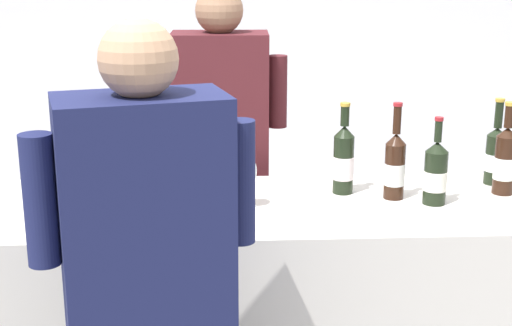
{
  "coord_description": "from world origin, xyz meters",
  "views": [
    {
      "loc": [
        -0.2,
        -2.44,
        1.84
      ],
      "look_at": [
        -0.07,
        0.0,
        1.16
      ],
      "focal_mm": 51.74,
      "sensor_mm": 36.0,
      "label": 1
    }
  ],
  "objects_px": {
    "wine_bottle_1": "(495,155)",
    "ice_bucket": "(108,172)",
    "wine_glass": "(246,173)",
    "wine_bottle_3": "(505,160)",
    "wine_bottle_4": "(435,173)",
    "wine_bottle_5": "(395,166)",
    "wine_bottle_2": "(201,163)",
    "wine_bottle_0": "(344,160)",
    "person_server": "(222,195)"
  },
  "relations": [
    {
      "from": "wine_bottle_3",
      "to": "wine_glass",
      "type": "xyz_separation_m",
      "value": [
        -0.94,
        -0.1,
        -0.0
      ]
    },
    {
      "from": "wine_bottle_3",
      "to": "wine_bottle_5",
      "type": "height_order",
      "value": "wine_bottle_5"
    },
    {
      "from": "wine_bottle_1",
      "to": "wine_bottle_5",
      "type": "height_order",
      "value": "wine_bottle_5"
    },
    {
      "from": "wine_bottle_4",
      "to": "wine_bottle_5",
      "type": "distance_m",
      "value": 0.14
    },
    {
      "from": "wine_bottle_3",
      "to": "wine_bottle_2",
      "type": "bearing_deg",
      "value": 178.09
    },
    {
      "from": "wine_bottle_2",
      "to": "wine_bottle_3",
      "type": "bearing_deg",
      "value": -1.91
    },
    {
      "from": "wine_bottle_0",
      "to": "wine_bottle_4",
      "type": "distance_m",
      "value": 0.33
    },
    {
      "from": "wine_bottle_4",
      "to": "ice_bucket",
      "type": "height_order",
      "value": "wine_bottle_4"
    },
    {
      "from": "wine_bottle_2",
      "to": "wine_glass",
      "type": "relative_size",
      "value": 1.87
    },
    {
      "from": "wine_bottle_4",
      "to": "person_server",
      "type": "distance_m",
      "value": 1.01
    },
    {
      "from": "ice_bucket",
      "to": "wine_bottle_1",
      "type": "bearing_deg",
      "value": 4.69
    },
    {
      "from": "wine_bottle_3",
      "to": "wine_glass",
      "type": "relative_size",
      "value": 1.85
    },
    {
      "from": "wine_bottle_2",
      "to": "ice_bucket",
      "type": "distance_m",
      "value": 0.33
    },
    {
      "from": "wine_glass",
      "to": "person_server",
      "type": "distance_m",
      "value": 0.69
    },
    {
      "from": "wine_bottle_0",
      "to": "wine_bottle_3",
      "type": "bearing_deg",
      "value": -3.85
    },
    {
      "from": "wine_bottle_0",
      "to": "wine_bottle_4",
      "type": "bearing_deg",
      "value": -24.95
    },
    {
      "from": "wine_bottle_5",
      "to": "wine_glass",
      "type": "height_order",
      "value": "wine_bottle_5"
    },
    {
      "from": "wine_glass",
      "to": "ice_bucket",
      "type": "bearing_deg",
      "value": 168.56
    },
    {
      "from": "wine_bottle_2",
      "to": "wine_bottle_4",
      "type": "height_order",
      "value": "wine_bottle_2"
    },
    {
      "from": "wine_bottle_3",
      "to": "wine_bottle_4",
      "type": "xyz_separation_m",
      "value": [
        -0.28,
        -0.1,
        -0.02
      ]
    },
    {
      "from": "wine_bottle_3",
      "to": "wine_bottle_4",
      "type": "relative_size",
      "value": 1.1
    },
    {
      "from": "wine_glass",
      "to": "ice_bucket",
      "type": "distance_m",
      "value": 0.49
    },
    {
      "from": "wine_glass",
      "to": "person_server",
      "type": "xyz_separation_m",
      "value": [
        -0.08,
        0.62,
        -0.28
      ]
    },
    {
      "from": "wine_bottle_1",
      "to": "wine_glass",
      "type": "distance_m",
      "value": 0.98
    },
    {
      "from": "wine_bottle_5",
      "to": "ice_bucket",
      "type": "bearing_deg",
      "value": 178.01
    },
    {
      "from": "wine_bottle_0",
      "to": "wine_bottle_4",
      "type": "height_order",
      "value": "wine_bottle_0"
    },
    {
      "from": "wine_glass",
      "to": "person_server",
      "type": "height_order",
      "value": "person_server"
    },
    {
      "from": "wine_bottle_1",
      "to": "wine_glass",
      "type": "height_order",
      "value": "wine_bottle_1"
    },
    {
      "from": "wine_bottle_1",
      "to": "person_server",
      "type": "height_order",
      "value": "person_server"
    },
    {
      "from": "wine_bottle_1",
      "to": "person_server",
      "type": "relative_size",
      "value": 0.19
    },
    {
      "from": "wine_bottle_1",
      "to": "wine_bottle_3",
      "type": "distance_m",
      "value": 0.12
    },
    {
      "from": "wine_bottle_5",
      "to": "ice_bucket",
      "type": "relative_size",
      "value": 1.6
    },
    {
      "from": "wine_bottle_1",
      "to": "wine_glass",
      "type": "bearing_deg",
      "value": -167.23
    },
    {
      "from": "wine_bottle_1",
      "to": "ice_bucket",
      "type": "bearing_deg",
      "value": -175.31
    },
    {
      "from": "wine_bottle_2",
      "to": "wine_glass",
      "type": "bearing_deg",
      "value": -39.99
    },
    {
      "from": "wine_bottle_1",
      "to": "wine_bottle_2",
      "type": "distance_m",
      "value": 1.11
    },
    {
      "from": "wine_bottle_3",
      "to": "ice_bucket",
      "type": "distance_m",
      "value": 1.43
    },
    {
      "from": "wine_bottle_3",
      "to": "ice_bucket",
      "type": "height_order",
      "value": "wine_bottle_3"
    },
    {
      "from": "wine_bottle_2",
      "to": "wine_bottle_4",
      "type": "bearing_deg",
      "value": -9.51
    },
    {
      "from": "wine_bottle_3",
      "to": "ice_bucket",
      "type": "relative_size",
      "value": 1.56
    },
    {
      "from": "wine_bottle_2",
      "to": "wine_bottle_0",
      "type": "bearing_deg",
      "value": 0.29
    },
    {
      "from": "wine_bottle_0",
      "to": "wine_bottle_2",
      "type": "bearing_deg",
      "value": -179.71
    },
    {
      "from": "wine_bottle_3",
      "to": "wine_bottle_1",
      "type": "bearing_deg",
      "value": 85.3
    },
    {
      "from": "wine_glass",
      "to": "ice_bucket",
      "type": "relative_size",
      "value": 0.84
    },
    {
      "from": "person_server",
      "to": "wine_bottle_2",
      "type": "bearing_deg",
      "value": -98.65
    },
    {
      "from": "ice_bucket",
      "to": "person_server",
      "type": "distance_m",
      "value": 0.71
    },
    {
      "from": "wine_bottle_1",
      "to": "ice_bucket",
      "type": "xyz_separation_m",
      "value": [
        -1.44,
        -0.12,
        -0.01
      ]
    },
    {
      "from": "wine_bottle_4",
      "to": "wine_bottle_5",
      "type": "relative_size",
      "value": 0.89
    },
    {
      "from": "wine_bottle_1",
      "to": "ice_bucket",
      "type": "relative_size",
      "value": 1.52
    },
    {
      "from": "wine_bottle_2",
      "to": "wine_bottle_3",
      "type": "height_order",
      "value": "wine_bottle_2"
    }
  ]
}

